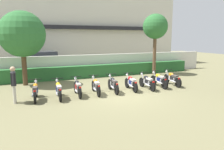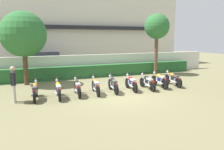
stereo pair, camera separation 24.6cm
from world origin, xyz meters
name	(u,v)px [view 2 (the right image)]	position (x,y,z in m)	size (l,w,h in m)	color
ground	(120,96)	(0.00, 0.00, 0.00)	(60.00, 60.00, 0.00)	olive
building	(67,31)	(0.00, 14.11, 3.77)	(24.01, 6.50, 7.55)	beige
compound_wall	(86,65)	(0.00, 6.51, 0.84)	(22.81, 0.30, 1.68)	silver
hedge_row	(89,71)	(0.00, 5.81, 0.46)	(18.25, 0.70, 0.93)	#28602D
parked_car	(43,63)	(-3.11, 8.81, 0.94)	(4.69, 2.52, 1.89)	silver
tree_near_inspector	(23,34)	(-4.50, 4.78, 3.21)	(2.86, 2.86, 4.66)	#4C3823
tree_far_side	(157,27)	(5.50, 5.05, 3.84)	(2.01, 2.01, 4.92)	brown
motorcycle_in_row_0	(35,91)	(-4.17, 0.95, 0.45)	(0.60, 1.84, 0.97)	black
motorcycle_in_row_1	(58,89)	(-3.09, 0.77, 0.45)	(0.60, 1.82, 0.96)	black
motorcycle_in_row_2	(77,87)	(-2.08, 0.91, 0.45)	(0.60, 1.82, 0.96)	black
motorcycle_in_row_3	(96,86)	(-1.07, 0.90, 0.45)	(0.60, 1.90, 0.96)	black
motorcycle_in_row_4	(113,84)	(-0.04, 0.91, 0.45)	(0.60, 1.89, 0.96)	black
motorcycle_in_row_5	(131,83)	(1.08, 0.87, 0.45)	(0.60, 1.81, 0.96)	black
motorcycle_in_row_6	(147,82)	(2.09, 0.75, 0.44)	(0.60, 1.87, 0.94)	black
motorcycle_in_row_7	(160,80)	(3.04, 0.89, 0.46)	(0.60, 1.88, 0.97)	black
motorcycle_in_row_8	(173,79)	(4.08, 0.94, 0.45)	(0.60, 1.90, 0.96)	black
inspector_person	(13,81)	(-5.11, 0.80, 1.03)	(0.23, 0.69, 1.73)	beige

